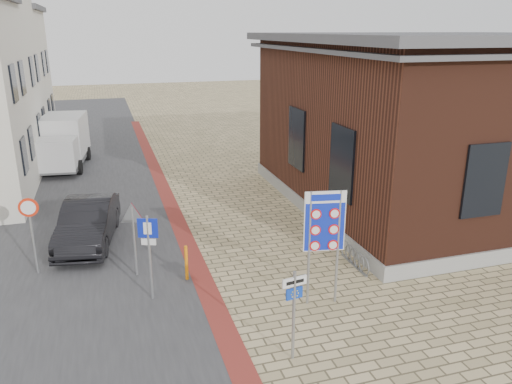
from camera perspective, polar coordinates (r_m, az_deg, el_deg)
ground at (r=13.09m, az=5.13°, el=-14.01°), size 120.00×120.00×0.00m
road_strip at (r=26.18m, az=-19.00°, el=1.74°), size 7.00×60.00×0.02m
curb_strip at (r=21.50m, az=-9.93°, el=-0.98°), size 0.60×40.00×0.02m
brick_building at (r=22.04m, az=20.61°, el=7.93°), size 13.00×13.00×6.80m
bike_rack at (r=15.73m, az=11.18°, el=-7.39°), size 0.08×1.80×0.60m
sedan at (r=17.80m, az=-18.63°, el=-3.30°), size 2.25×4.66×1.47m
box_truck at (r=28.01m, az=-21.20°, el=5.37°), size 2.61×5.23×2.63m
border_sign at (r=12.76m, az=7.84°, el=-3.59°), size 1.06×0.23×3.13m
essen_sign at (r=10.92m, az=4.36°, el=-12.54°), size 0.57×0.12×2.12m
parking_sign at (r=13.35m, az=-12.15°, el=-5.79°), size 0.51×0.22×2.40m
yield_sign at (r=14.70m, az=-13.89°, el=-3.39°), size 0.78×0.25×2.23m
speed_sign at (r=15.83m, az=-24.33°, el=-3.32°), size 0.56×0.07×2.38m
bollard at (r=14.63m, az=-7.96°, el=-8.05°), size 0.12×0.12×1.07m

